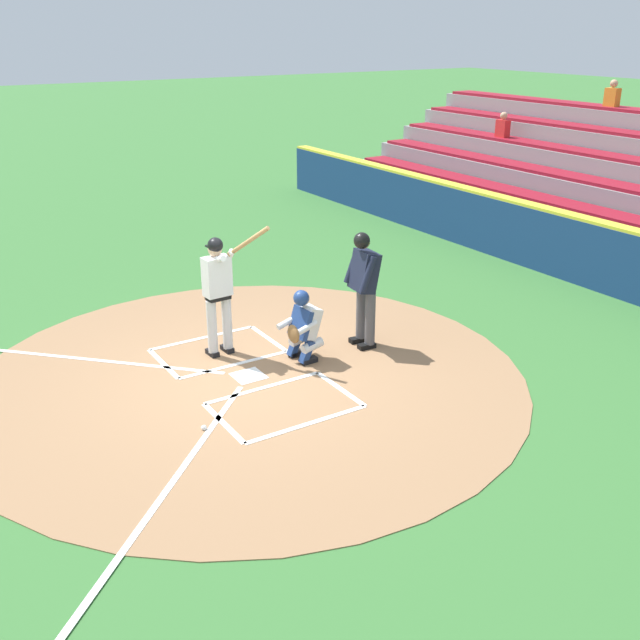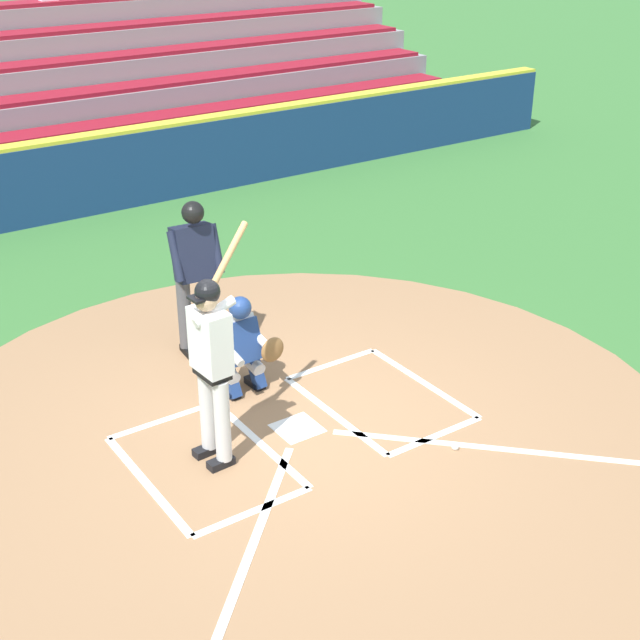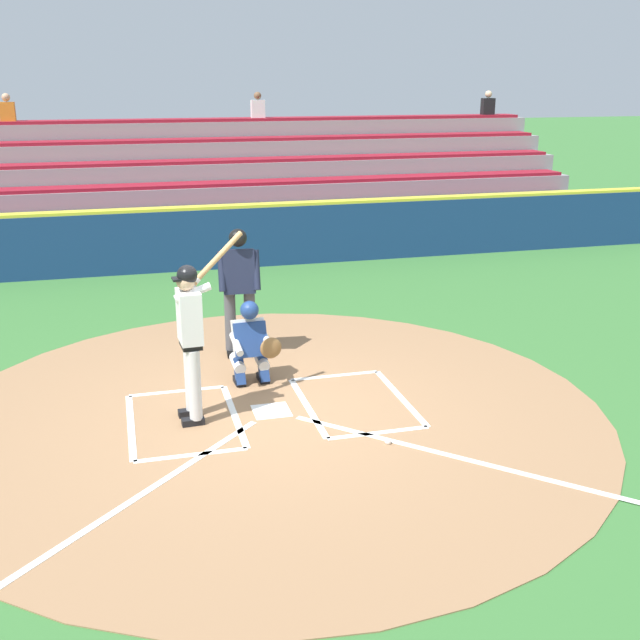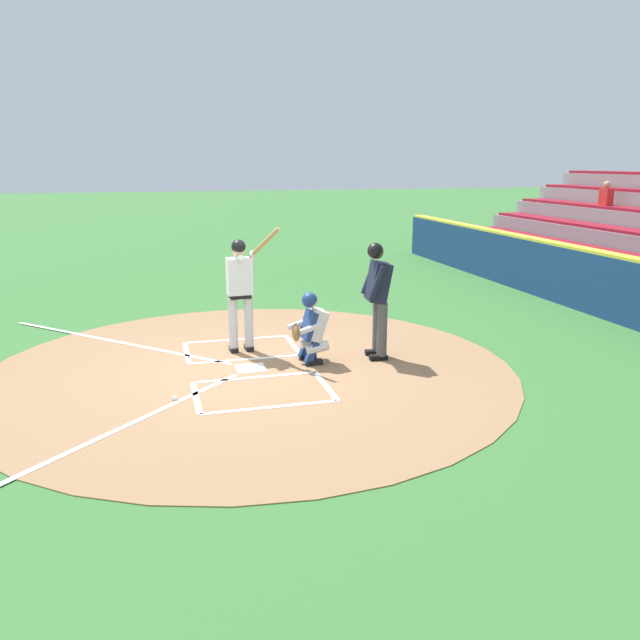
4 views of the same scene
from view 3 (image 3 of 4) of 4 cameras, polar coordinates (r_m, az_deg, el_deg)
ground_plane at (r=9.40m, az=-3.60°, el=-6.77°), size 120.00×120.00×0.00m
dirt_circle at (r=9.40m, az=-3.60°, el=-6.74°), size 8.00×8.00×0.01m
home_plate_and_chalk at (r=8.61m, az=-2.43°, el=-9.03°), size 7.93×4.91×0.01m
batter at (r=8.89m, az=-9.50°, el=-0.83°), size 0.91×0.76×2.13m
catcher at (r=10.05m, az=-5.11°, el=-1.53°), size 0.61×0.61×1.13m
plate_umpire at (r=10.94m, az=-5.98°, el=2.70°), size 0.60×0.45×1.86m
baseball at (r=8.62m, az=5.03°, el=-8.91°), size 0.07×0.07×0.07m
backstop_wall at (r=16.31m, az=-8.87°, el=6.00°), size 22.00×0.36×1.31m
bleacher_stand at (r=20.01m, az=-10.14°, el=9.08°), size 20.00×5.10×3.45m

